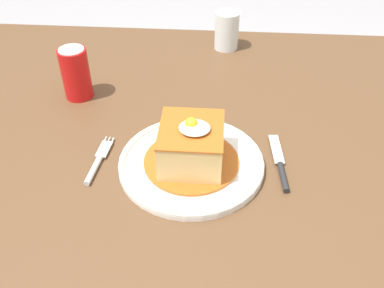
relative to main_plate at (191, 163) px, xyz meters
name	(u,v)px	position (x,y,z in m)	size (l,w,h in m)	color
dining_table	(195,160)	(0.00, 0.12, -0.10)	(1.46, 1.01, 0.73)	brown
main_plate	(191,163)	(0.00, 0.00, 0.00)	(0.28, 0.28, 0.02)	white
sandwich_meal	(191,146)	(0.00, 0.00, 0.04)	(0.19, 0.19, 0.11)	#B75B1E
fork	(97,163)	(-0.19, -0.01, 0.00)	(0.03, 0.14, 0.01)	silver
knife	(281,169)	(0.17, 0.00, 0.00)	(0.03, 0.17, 0.01)	#262628
soda_can	(76,73)	(-0.29, 0.23, 0.05)	(0.07, 0.07, 0.12)	red
drinking_glass	(227,33)	(0.06, 0.51, 0.04)	(0.07, 0.07, 0.10)	#3F2314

